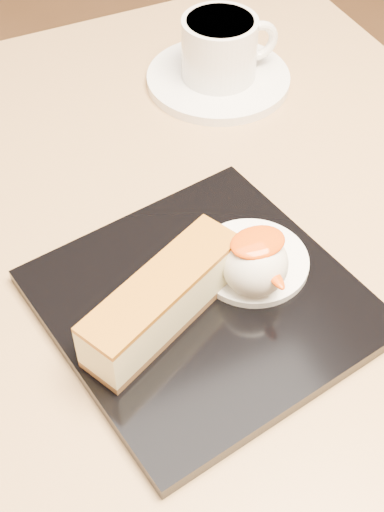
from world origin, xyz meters
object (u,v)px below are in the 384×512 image
cheesecake (163,300)px  dessert_plate (203,303)px  saucer (218,79)px  ice_cream_scoop (255,264)px  table (130,396)px  coffee_cup (221,47)px

cheesecake → dessert_plate: bearing=-17.2°
dessert_plate → cheesecake: cheesecake is taller
dessert_plate → cheesecake: (-0.04, -0.00, 0.03)m
dessert_plate → saucer: bearing=61.1°
cheesecake → ice_cream_scoop: ice_cream_scoop is taller
table → ice_cream_scoop: size_ratio=15.84×
table → coffee_cup: coffee_cup is taller
table → coffee_cup: 0.36m
table → ice_cream_scoop: ice_cream_scoop is taller
coffee_cup → ice_cream_scoop: bearing=-105.7°
cheesecake → saucer: size_ratio=0.94×
cheesecake → saucer: 0.32m
cheesecake → ice_cream_scoop: 0.08m
table → saucer: saucer is taller
dessert_plate → table: bearing=142.2°
dessert_plate → saucer: (0.15, 0.26, -0.00)m
table → ice_cream_scoop: (0.09, -0.05, 0.19)m
cheesecake → table: bearing=87.0°
ice_cream_scoop → coffee_cup: size_ratio=0.49×
saucer → ice_cream_scoop: bearing=-111.4°
saucer → coffee_cup: 0.04m
saucer → table: bearing=-132.0°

